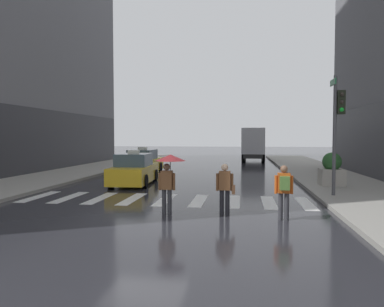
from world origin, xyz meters
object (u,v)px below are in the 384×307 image
at_px(pedestrian_with_umbrella, 169,168).
at_px(planter_near_corner, 332,171).
at_px(traffic_light_pole, 337,118).
at_px(taxi_lead, 134,170).
at_px(box_truck, 253,143).
at_px(pedestrian_with_handbag, 225,186).
at_px(pedestrian_with_backpack, 284,188).
at_px(taxi_second, 143,163).

height_order(pedestrian_with_umbrella, planter_near_corner, pedestrian_with_umbrella).
distance_m(traffic_light_pole, planter_near_corner, 3.87).
xyz_separation_m(taxi_lead, pedestrian_with_umbrella, (3.34, -7.02, 0.79)).
xyz_separation_m(traffic_light_pole, box_truck, (-2.60, 22.19, -1.41)).
height_order(traffic_light_pole, box_truck, traffic_light_pole).
xyz_separation_m(box_truck, pedestrian_with_handbag, (-1.69, -25.88, -0.92)).
relative_size(pedestrian_with_umbrella, pedestrian_with_handbag, 1.18).
bearing_deg(pedestrian_with_handbag, planter_near_corner, 54.15).
distance_m(pedestrian_with_umbrella, pedestrian_with_handbag, 1.88).
bearing_deg(pedestrian_with_umbrella, taxi_lead, 115.42).
relative_size(box_truck, pedestrian_with_handbag, 4.62).
height_order(pedestrian_with_backpack, pedestrian_with_handbag, same).
bearing_deg(taxi_lead, pedestrian_with_handbag, -53.43).
bearing_deg(taxi_second, box_truck, 59.35).
bearing_deg(traffic_light_pole, taxi_lead, 161.19).
relative_size(taxi_lead, planter_near_corner, 2.89).
xyz_separation_m(taxi_second, pedestrian_with_backpack, (8.02, -12.87, 0.25)).
height_order(traffic_light_pole, taxi_second, traffic_light_pole).
xyz_separation_m(pedestrian_with_umbrella, planter_near_corner, (6.62, 6.82, -0.64)).
distance_m(traffic_light_pole, pedestrian_with_handbag, 6.12).
height_order(taxi_lead, taxi_second, same).
bearing_deg(taxi_lead, planter_near_corner, -1.19).
bearing_deg(planter_near_corner, pedestrian_with_backpack, -113.42).
bearing_deg(pedestrian_with_umbrella, pedestrian_with_backpack, -4.04).
distance_m(taxi_lead, planter_near_corner, 9.96).
bearing_deg(pedestrian_with_handbag, pedestrian_with_umbrella, -175.95).
distance_m(taxi_lead, box_truck, 20.19).
bearing_deg(pedestrian_with_handbag, traffic_light_pole, 40.70).
height_order(taxi_lead, planter_near_corner, taxi_lead).
relative_size(pedestrian_with_umbrella, pedestrian_with_backpack, 1.18).
xyz_separation_m(traffic_light_pole, pedestrian_with_umbrella, (-6.07, -3.82, -1.74)).
bearing_deg(traffic_light_pole, taxi_second, 140.13).
bearing_deg(taxi_lead, taxi_second, 101.38).
xyz_separation_m(pedestrian_with_backpack, pedestrian_with_handbag, (-1.77, 0.38, -0.04)).
relative_size(taxi_second, pedestrian_with_backpack, 2.77).
relative_size(box_truck, planter_near_corner, 4.76).
xyz_separation_m(traffic_light_pole, pedestrian_with_handbag, (-4.29, -3.69, -2.32)).
xyz_separation_m(pedestrian_with_backpack, planter_near_corner, (3.06, 7.07, -0.10)).
xyz_separation_m(taxi_lead, planter_near_corner, (9.95, -0.21, 0.15)).
distance_m(taxi_lead, taxi_second, 5.70).
height_order(taxi_lead, pedestrian_with_umbrella, pedestrian_with_umbrella).
distance_m(taxi_second, pedestrian_with_handbag, 13.97).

